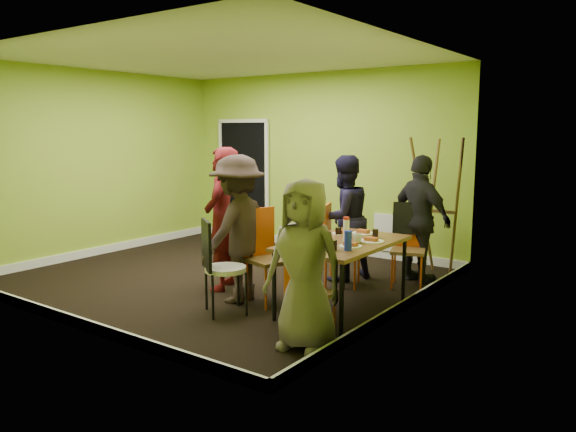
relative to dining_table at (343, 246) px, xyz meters
The scene contains 28 objects.
ground 2.07m from the dining_table, behind, with size 5.00×5.00×0.00m, color black.
room_walls 2.00m from the dining_table, behind, with size 5.04×4.54×2.82m.
dining_table is the anchor object (origin of this frame).
chair_left_far 0.99m from the dining_table, 125.05° to the left, with size 0.54×0.54×1.01m.
chair_left_near 0.90m from the dining_table, 165.37° to the right, with size 0.54×0.54×1.05m.
chair_back_end 1.42m from the dining_table, 84.60° to the left, with size 0.55×0.60×1.02m.
chair_front_end 0.97m from the dining_table, 79.74° to the right, with size 0.38×0.39×0.90m.
chair_bentwood 1.31m from the dining_table, 139.41° to the right, with size 0.54×0.54×1.00m.
easel 2.01m from the dining_table, 82.84° to the left, with size 0.73×0.69×1.83m.
plate_near_left 0.43m from the dining_table, 122.02° to the left, with size 0.22×0.22×0.01m, color white.
plate_near_right 0.53m from the dining_table, 121.06° to the right, with size 0.25×0.25×0.01m, color white.
plate_far_back 0.51m from the dining_table, 94.08° to the left, with size 0.25×0.25×0.01m, color white.
plate_far_front 0.48m from the dining_table, 95.64° to the right, with size 0.23×0.23×0.01m, color white.
plate_wall_back 0.30m from the dining_table, 32.02° to the left, with size 0.27×0.27×0.01m, color white.
plate_wall_front 0.28m from the dining_table, 44.46° to the right, with size 0.23×0.23×0.01m, color white.
thermos 0.17m from the dining_table, 11.38° to the left, with size 0.06×0.06×0.23m, color white.
blue_bottle 0.47m from the dining_table, 53.94° to the right, with size 0.08×0.08×0.19m, color #192CBF.
orange_bottle 0.24m from the dining_table, 117.42° to the left, with size 0.04×0.04×0.09m, color #D44E13.
glass_mid 0.38m from the dining_table, 128.61° to the left, with size 0.07×0.07×0.09m, color black.
glass_back 0.42m from the dining_table, 62.68° to the left, with size 0.06×0.06×0.10m, color black.
glass_front 0.47m from the dining_table, 71.66° to the right, with size 0.07×0.07×0.10m, color black.
cup_a 0.29m from the dining_table, 137.92° to the right, with size 0.12×0.12×0.09m, color white.
cup_b 0.19m from the dining_table, ahead, with size 0.10×0.10×0.09m, color white.
person_standing 1.61m from the dining_table, behind, with size 0.62×0.41×1.71m, color #570E12.
person_left_far 1.27m from the dining_table, 120.00° to the left, with size 0.78×0.60×1.60m, color #181432.
person_left_near 1.19m from the dining_table, 160.64° to the right, with size 1.06×0.61×1.64m, color #302320.
person_back_end 1.56m from the dining_table, 82.10° to the left, with size 0.94×0.39×1.61m, color black.
person_front_end 1.13m from the dining_table, 77.08° to the right, with size 0.74×0.48×1.50m, color gray.
Camera 1 is at (4.84, -5.29, 1.92)m, focal length 35.00 mm.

